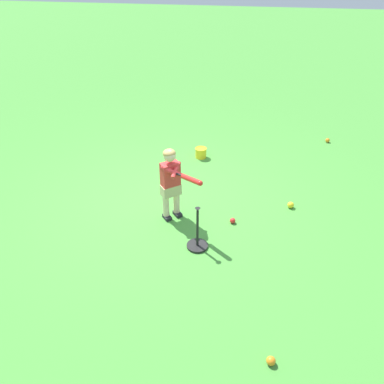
% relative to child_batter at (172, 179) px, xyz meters
% --- Properties ---
extents(ground_plane, '(40.00, 40.00, 0.00)m').
position_rel_child_batter_xyz_m(ground_plane, '(-0.40, -0.23, -0.65)').
color(ground_plane, '#479338').
extents(child_batter, '(0.60, 0.66, 1.08)m').
position_rel_child_batter_xyz_m(child_batter, '(0.00, 0.00, 0.00)').
color(child_batter, '#232328').
rests_on(child_batter, ground).
extents(play_ball_behind_batter, '(0.09, 0.09, 0.09)m').
position_rel_child_batter_xyz_m(play_ball_behind_batter, '(2.16, 1.38, -0.60)').
color(play_ball_behind_batter, orange).
rests_on(play_ball_behind_batter, ground).
extents(play_ball_midfield, '(0.08, 0.08, 0.08)m').
position_rel_child_batter_xyz_m(play_ball_midfield, '(0.00, 0.87, -0.61)').
color(play_ball_midfield, red).
rests_on(play_ball_midfield, ground).
extents(play_ball_center_lawn, '(0.10, 0.10, 0.10)m').
position_rel_child_batter_xyz_m(play_ball_center_lawn, '(-0.51, 1.70, -0.60)').
color(play_ball_center_lawn, yellow).
rests_on(play_ball_center_lawn, ground).
extents(play_ball_far_right, '(0.08, 0.08, 0.08)m').
position_rel_child_batter_xyz_m(play_ball_far_right, '(-2.91, 2.53, -0.61)').
color(play_ball_far_right, orange).
rests_on(play_ball_far_right, ground).
extents(batting_tee, '(0.28, 0.28, 0.62)m').
position_rel_child_batter_xyz_m(batting_tee, '(0.59, 0.44, -0.55)').
color(batting_tee, black).
rests_on(batting_tee, ground).
extents(toy_bucket, '(0.22, 0.22, 0.19)m').
position_rel_child_batter_xyz_m(toy_bucket, '(-1.89, 0.15, -0.55)').
color(toy_bucket, yellow).
rests_on(toy_bucket, ground).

